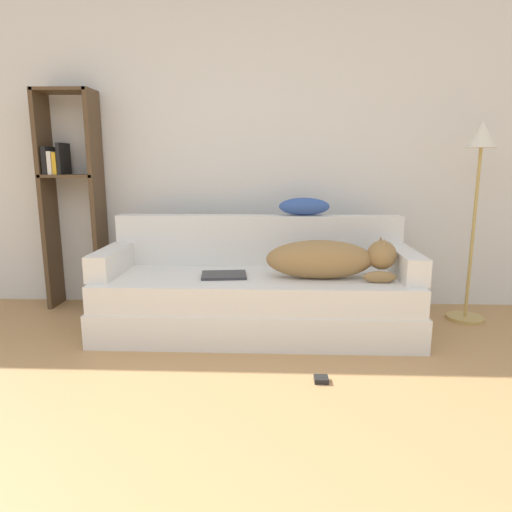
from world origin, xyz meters
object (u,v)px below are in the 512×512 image
at_px(couch, 257,303).
at_px(power_adapter, 321,379).
at_px(laptop, 224,275).
at_px(floor_lamp, 479,174).
at_px(throw_pillow, 304,206).
at_px(dog, 330,259).
at_px(bookshelf, 70,189).

height_order(couch, power_adapter, couch).
distance_m(laptop, floor_lamp, 1.97).
xyz_separation_m(floor_lamp, power_adapter, (-1.21, -1.08, -1.09)).
relative_size(laptop, throw_pillow, 0.86).
relative_size(dog, floor_lamp, 0.59).
height_order(dog, bookshelf, bookshelf).
bearing_deg(dog, bookshelf, 162.39).
xyz_separation_m(couch, dog, (0.50, -0.10, 0.35)).
bearing_deg(throw_pillow, floor_lamp, -2.38).
bearing_deg(power_adapter, couch, 116.66).
bearing_deg(bookshelf, power_adapter, -34.45).
distance_m(dog, laptop, 0.73).
distance_m(floor_lamp, power_adapter, 1.95).
bearing_deg(power_adapter, floor_lamp, 41.72).
xyz_separation_m(laptop, bookshelf, (-1.30, 0.61, 0.55)).
xyz_separation_m(couch, power_adapter, (0.39, -0.77, -0.19)).
bearing_deg(dog, couch, 168.66).
xyz_separation_m(laptop, floor_lamp, (1.82, 0.38, 0.68)).
bearing_deg(bookshelf, couch, -19.57).
xyz_separation_m(dog, floor_lamp, (1.10, 0.41, 0.55)).
bearing_deg(dog, floor_lamp, 20.46).
height_order(laptop, power_adapter, laptop).
relative_size(couch, power_adapter, 28.51).
relative_size(floor_lamp, power_adapter, 19.16).
xyz_separation_m(couch, throw_pillow, (0.35, 0.36, 0.65)).
distance_m(throw_pillow, power_adapter, 1.41).
bearing_deg(floor_lamp, dog, -159.54).
bearing_deg(floor_lamp, throw_pillow, 177.62).
distance_m(laptop, throw_pillow, 0.83).
distance_m(couch, floor_lamp, 1.86).
relative_size(laptop, bookshelf, 0.19).
relative_size(throw_pillow, bookshelf, 0.22).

